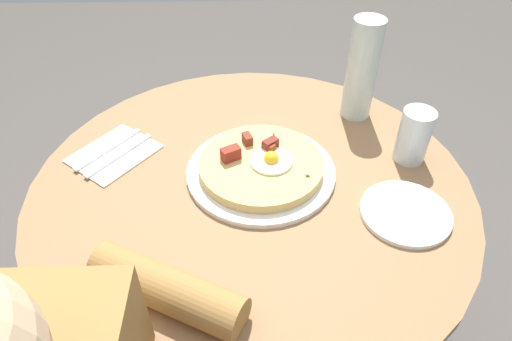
% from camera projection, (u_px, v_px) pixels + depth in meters
% --- Properties ---
extents(dining_table, '(0.91, 0.91, 0.75)m').
position_uv_depth(dining_table, '(252.00, 238.00, 1.05)').
color(dining_table, olive).
rests_on(dining_table, ground_plane).
extents(pizza_plate, '(0.31, 0.31, 0.01)m').
position_uv_depth(pizza_plate, '(261.00, 171.00, 0.94)').
color(pizza_plate, white).
rests_on(pizza_plate, dining_table).
extents(breakfast_pizza, '(0.26, 0.26, 0.05)m').
position_uv_depth(breakfast_pizza, '(261.00, 164.00, 0.93)').
color(breakfast_pizza, tan).
rests_on(breakfast_pizza, pizza_plate).
extents(bread_plate, '(0.17, 0.17, 0.01)m').
position_uv_depth(bread_plate, '(405.00, 213.00, 0.86)').
color(bread_plate, white).
rests_on(bread_plate, dining_table).
extents(napkin, '(0.22, 0.22, 0.00)m').
position_uv_depth(napkin, '(114.00, 154.00, 1.00)').
color(napkin, white).
rests_on(napkin, dining_table).
extents(fork, '(0.15, 0.12, 0.00)m').
position_uv_depth(fork, '(108.00, 149.00, 1.00)').
color(fork, silver).
rests_on(fork, napkin).
extents(knife, '(0.15, 0.12, 0.00)m').
position_uv_depth(knife, '(119.00, 155.00, 0.98)').
color(knife, silver).
rests_on(knife, napkin).
extents(water_glass, '(0.07, 0.07, 0.12)m').
position_uv_depth(water_glass, '(414.00, 136.00, 0.95)').
color(water_glass, silver).
rests_on(water_glass, dining_table).
extents(water_bottle, '(0.07, 0.07, 0.24)m').
position_uv_depth(water_bottle, '(362.00, 70.00, 1.04)').
color(water_bottle, silver).
rests_on(water_bottle, dining_table).
extents(salt_shaker, '(0.03, 0.03, 0.05)m').
position_uv_depth(salt_shaker, '(110.00, 306.00, 0.68)').
color(salt_shaker, white).
rests_on(salt_shaker, dining_table).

